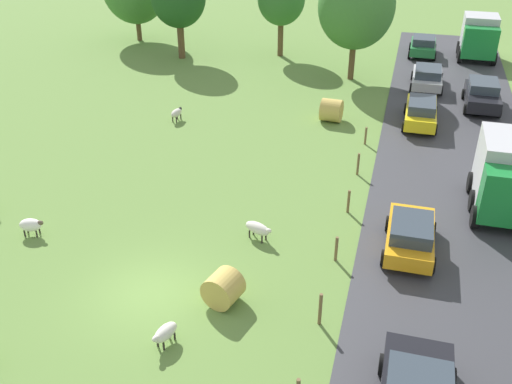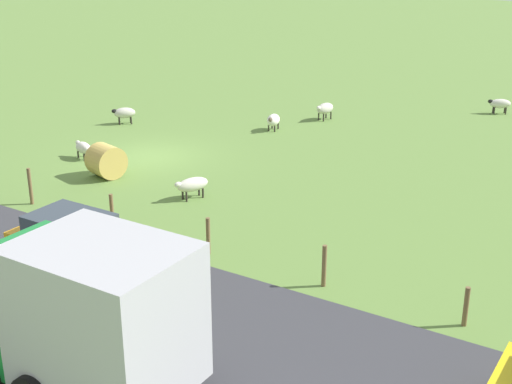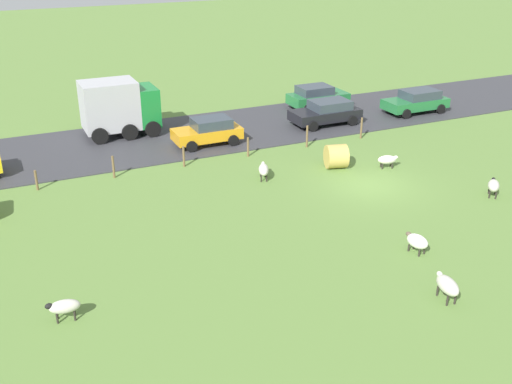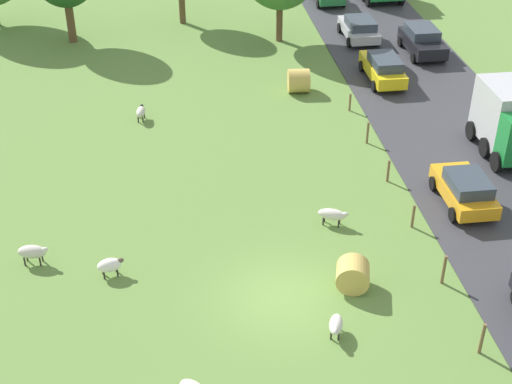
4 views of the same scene
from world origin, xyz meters
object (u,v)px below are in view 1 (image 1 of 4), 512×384
at_px(truck_0, 479,37).
at_px(truck_1, 508,176).
at_px(car_8, 427,77).
at_px(hay_bale_1, 223,288).
at_px(sheep_0, 258,228).
at_px(sheep_2, 31,225).
at_px(hay_bale_0, 331,110).
at_px(car_0, 410,235).
at_px(sheep_4, 177,113).
at_px(car_7, 423,45).
at_px(tree_3, 356,6).
at_px(car_4, 482,94).
at_px(car_1, 421,111).
at_px(sheep_6, 165,333).

relative_size(truck_0, truck_1, 0.87).
bearing_deg(car_8, hay_bale_1, -104.81).
xyz_separation_m(sheep_0, sheep_2, (-9.18, -2.20, -0.02)).
bearing_deg(hay_bale_0, car_0, -68.11).
distance_m(sheep_4, car_8, 17.50).
height_order(truck_1, car_7, truck_1).
xyz_separation_m(hay_bale_1, truck_1, (9.99, 9.05, 1.19)).
bearing_deg(hay_bale_1, tree_3, 87.11).
relative_size(tree_3, truck_0, 2.11).
xyz_separation_m(truck_1, car_8, (-3.42, 15.81, -0.98)).
xyz_separation_m(hay_bale_1, car_7, (6.14, 32.63, 0.25)).
xyz_separation_m(hay_bale_0, car_4, (8.83, 4.59, 0.24)).
bearing_deg(tree_3, truck_1, -62.12).
relative_size(car_1, car_4, 1.04).
height_order(hay_bale_0, car_7, car_7).
bearing_deg(hay_bale_0, sheep_0, -94.21).
bearing_deg(sheep_4, sheep_0, -53.55).
bearing_deg(car_8, car_1, -92.39).
relative_size(hay_bale_0, car_7, 0.35).
xyz_separation_m(hay_bale_0, tree_3, (0.17, 8.09, 4.43)).
height_order(sheep_6, truck_0, truck_0).
xyz_separation_m(hay_bale_0, car_7, (5.02, 15.23, 0.19)).
height_order(hay_bale_0, car_1, car_1).
bearing_deg(truck_0, car_0, -98.24).
height_order(hay_bale_0, hay_bale_1, hay_bale_0).
bearing_deg(hay_bale_0, car_8, 53.81).
bearing_deg(car_8, sheep_2, -124.25).
height_order(truck_0, car_1, truck_0).
bearing_deg(sheep_2, car_4, 46.57).
xyz_separation_m(truck_0, car_1, (-3.94, -14.67, -0.91)).
xyz_separation_m(sheep_4, hay_bale_0, (8.98, 2.44, 0.18)).
bearing_deg(hay_bale_0, car_1, 7.90).
bearing_deg(truck_0, car_4, -91.47).
bearing_deg(sheep_2, sheep_0, 13.50).
bearing_deg(sheep_2, car_7, 63.69).
relative_size(sheep_4, car_1, 0.25).
bearing_deg(truck_0, hay_bale_0, -120.63).
bearing_deg(hay_bale_0, tree_3, 88.82).
relative_size(hay_bale_1, car_4, 0.29).
relative_size(tree_3, car_0, 2.07).
height_order(car_1, car_8, car_1).
distance_m(sheep_4, sheep_6, 18.61).
distance_m(sheep_0, car_1, 15.29).
height_order(sheep_0, car_8, car_8).
bearing_deg(sheep_2, car_8, 55.75).
xyz_separation_m(sheep_2, hay_bale_1, (9.04, -1.93, 0.13)).
height_order(sheep_6, car_8, car_8).
height_order(sheep_4, car_7, car_7).
relative_size(car_4, car_7, 1.11).
distance_m(tree_3, car_4, 10.24).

